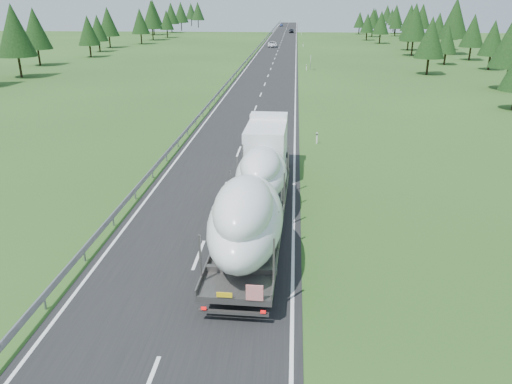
# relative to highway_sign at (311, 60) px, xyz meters

# --- Properties ---
(road_surface) EXTENTS (10.00, 400.00, 0.02)m
(road_surface) POSITION_rel_highway_sign_xyz_m (-7.20, 20.00, -1.80)
(road_surface) COLOR black
(road_surface) RESTS_ON ground
(guardrail) EXTENTS (0.10, 400.00, 0.76)m
(guardrail) POSITION_rel_highway_sign_xyz_m (-12.50, 19.94, -1.21)
(guardrail) COLOR slate
(guardrail) RESTS_ON ground
(marker_posts) EXTENTS (0.13, 350.08, 1.00)m
(marker_posts) POSITION_rel_highway_sign_xyz_m (-0.70, 75.00, -1.27)
(marker_posts) COLOR silver
(marker_posts) RESTS_ON ground
(highway_sign) EXTENTS (0.08, 0.90, 2.60)m
(highway_sign) POSITION_rel_highway_sign_xyz_m (0.00, 0.00, 0.00)
(highway_sign) COLOR slate
(highway_sign) RESTS_ON ground
(tree_line_right) EXTENTS (26.92, 282.09, 12.52)m
(tree_line_right) POSITION_rel_highway_sign_xyz_m (31.33, 16.15, 4.62)
(tree_line_right) COLOR black
(tree_line_right) RESTS_ON ground
(tree_line_left) EXTENTS (15.76, 283.68, 12.44)m
(tree_line_left) POSITION_rel_highway_sign_xyz_m (-50.85, 23.94, 5.43)
(tree_line_left) COLOR black
(tree_line_left) RESTS_ON ground
(boat_truck) EXTENTS (3.50, 21.16, 4.72)m
(boat_truck) POSITION_rel_highway_sign_xyz_m (-4.63, -67.41, 0.64)
(boat_truck) COLOR white
(boat_truck) RESTS_ON ground
(distant_van) EXTENTS (2.74, 5.40, 1.46)m
(distant_van) POSITION_rel_highway_sign_xyz_m (-9.04, 48.30, -1.08)
(distant_van) COLOR white
(distant_van) RESTS_ON ground
(distant_car_dark) EXTENTS (1.90, 4.68, 1.59)m
(distant_car_dark) POSITION_rel_highway_sign_xyz_m (-4.60, 114.58, -1.01)
(distant_car_dark) COLOR black
(distant_car_dark) RESTS_ON ground
(distant_car_blue) EXTENTS (1.47, 4.01, 1.31)m
(distant_car_blue) POSITION_rel_highway_sign_xyz_m (-10.19, 169.64, -1.15)
(distant_car_blue) COLOR #182445
(distant_car_blue) RESTS_ON ground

